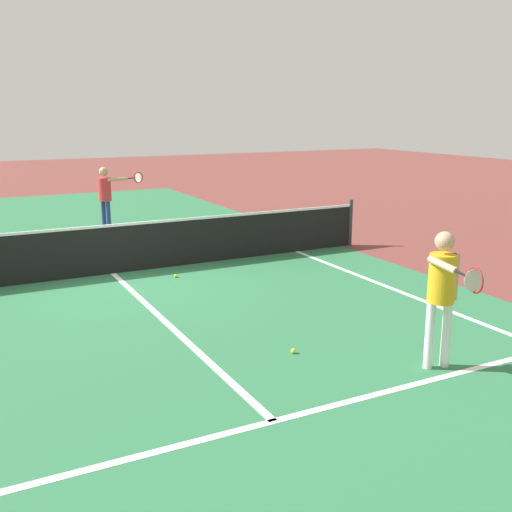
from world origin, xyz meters
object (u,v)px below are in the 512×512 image
net (112,249)px  tennis_ball_near_net (176,276)px  player_far (106,192)px  player_near (443,285)px  tennis_ball_mid_court (293,351)px

net → tennis_ball_near_net: size_ratio=169.53×
net → player_far: (0.90, 4.03, 0.56)m
player_near → player_far: 10.30m
net → player_near: player_near is taller
player_far → tennis_ball_mid_court: (0.17, -9.01, -1.02)m
net → tennis_ball_mid_court: (1.07, -4.98, -0.46)m
tennis_ball_near_net → tennis_ball_mid_court: same height
tennis_ball_near_net → tennis_ball_mid_court: bearing=-88.7°
tennis_ball_near_net → player_near: bearing=-75.1°
player_near → tennis_ball_mid_court: (-1.32, 1.18, -1.02)m
player_near → tennis_ball_near_net: (-1.42, 5.34, -1.02)m
player_far → tennis_ball_near_net: (0.08, -4.85, -1.02)m
net → tennis_ball_near_net: (0.98, -0.83, -0.46)m
net → player_near: (2.39, -6.16, 0.56)m
player_near → tennis_ball_near_net: bearing=104.9°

